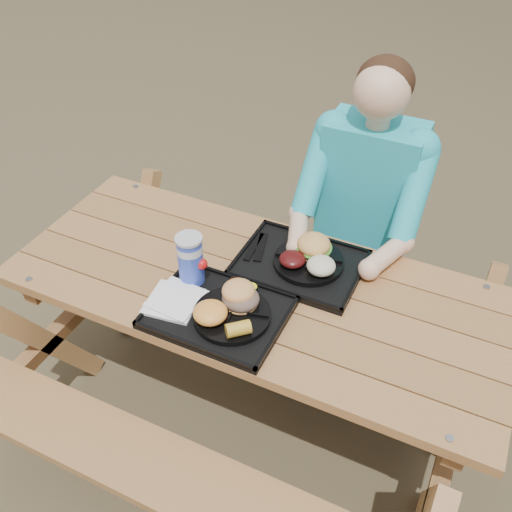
% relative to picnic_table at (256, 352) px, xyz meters
% --- Properties ---
extents(ground, '(60.00, 60.00, 0.00)m').
position_rel_picnic_table_xyz_m(ground, '(0.00, 0.00, -0.38)').
color(ground, '#999999').
rests_on(ground, ground).
extents(picnic_table, '(1.80, 1.49, 0.75)m').
position_rel_picnic_table_xyz_m(picnic_table, '(0.00, 0.00, 0.00)').
color(picnic_table, '#999999').
rests_on(picnic_table, ground).
extents(tray_near, '(0.45, 0.35, 0.02)m').
position_rel_picnic_table_xyz_m(tray_near, '(-0.05, -0.20, 0.39)').
color(tray_near, black).
rests_on(tray_near, picnic_table).
extents(tray_far, '(0.45, 0.35, 0.02)m').
position_rel_picnic_table_xyz_m(tray_far, '(0.11, 0.15, 0.39)').
color(tray_far, black).
rests_on(tray_far, picnic_table).
extents(plate_near, '(0.26, 0.26, 0.02)m').
position_rel_picnic_table_xyz_m(plate_near, '(0.01, -0.20, 0.41)').
color(plate_near, black).
rests_on(plate_near, tray_near).
extents(plate_far, '(0.26, 0.26, 0.02)m').
position_rel_picnic_table_xyz_m(plate_far, '(0.14, 0.16, 0.41)').
color(plate_far, black).
rests_on(plate_far, tray_far).
extents(napkin_stack, '(0.19, 0.19, 0.02)m').
position_rel_picnic_table_xyz_m(napkin_stack, '(-0.20, -0.23, 0.40)').
color(napkin_stack, white).
rests_on(napkin_stack, tray_near).
extents(soda_cup, '(0.09, 0.09, 0.18)m').
position_rel_picnic_table_xyz_m(soda_cup, '(-0.20, -0.10, 0.49)').
color(soda_cup, '#1A35C6').
rests_on(soda_cup, tray_near).
extents(condiment_bbq, '(0.06, 0.06, 0.03)m').
position_rel_picnic_table_xyz_m(condiment_bbq, '(-0.04, -0.07, 0.41)').
color(condiment_bbq, '#340E05').
rests_on(condiment_bbq, tray_near).
extents(condiment_mustard, '(0.05, 0.05, 0.03)m').
position_rel_picnic_table_xyz_m(condiment_mustard, '(0.01, -0.07, 0.41)').
color(condiment_mustard, yellow).
rests_on(condiment_mustard, tray_near).
extents(sandwich, '(0.12, 0.12, 0.12)m').
position_rel_picnic_table_xyz_m(sandwich, '(0.01, -0.15, 0.48)').
color(sandwich, '#F5A456').
rests_on(sandwich, plate_near).
extents(mac_cheese, '(0.11, 0.11, 0.06)m').
position_rel_picnic_table_xyz_m(mac_cheese, '(-0.04, -0.25, 0.44)').
color(mac_cheese, '#FFAC43').
rests_on(mac_cheese, plate_near).
extents(corn_cob, '(0.11, 0.11, 0.05)m').
position_rel_picnic_table_xyz_m(corn_cob, '(0.07, -0.27, 0.44)').
color(corn_cob, gold).
rests_on(corn_cob, plate_near).
extents(cutlery_far, '(0.07, 0.17, 0.01)m').
position_rel_picnic_table_xyz_m(cutlery_far, '(-0.06, 0.17, 0.40)').
color(cutlery_far, black).
rests_on(cutlery_far, tray_far).
extents(burger, '(0.13, 0.13, 0.11)m').
position_rel_picnic_table_xyz_m(burger, '(0.14, 0.20, 0.47)').
color(burger, '#ECA953').
rests_on(burger, plate_far).
extents(baked_beans, '(0.10, 0.10, 0.04)m').
position_rel_picnic_table_xyz_m(baked_beans, '(0.09, 0.11, 0.44)').
color(baked_beans, '#470E0E').
rests_on(baked_beans, plate_far).
extents(potato_salad, '(0.10, 0.10, 0.06)m').
position_rel_picnic_table_xyz_m(potato_salad, '(0.20, 0.12, 0.44)').
color(potato_salad, beige).
rests_on(potato_salad, plate_far).
extents(diner, '(0.48, 0.84, 1.28)m').
position_rel_picnic_table_xyz_m(diner, '(0.21, 0.62, 0.27)').
color(diner, '#17A494').
rests_on(diner, ground).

